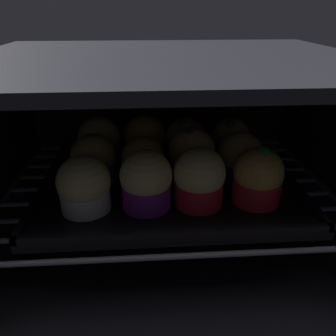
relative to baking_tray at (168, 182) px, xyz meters
The scene contains 15 objects.
oven_cavity 5.74cm from the baking_tray, 90.00° to the left, with size 59.00×47.00×37.00cm.
oven_rack 1.47cm from the baking_tray, 90.00° to the left, with size 54.80×42.00×0.80cm.
baking_tray is the anchor object (origin of this frame).
muffin_row0_col0 15.65cm from the baking_tray, 146.38° to the right, with size 7.70×7.70×8.26cm.
muffin_row0_col1 10.16cm from the baking_tray, 114.26° to the right, with size 7.58×7.58×8.83cm.
muffin_row0_col2 10.16cm from the baking_tray, 63.82° to the right, with size 7.61×7.61×8.93cm.
muffin_row0_col3 15.69cm from the baking_tray, 31.99° to the right, with size 7.38×7.38×9.11cm.
muffin_row1_col0 12.99cm from the baking_tray, behind, with size 7.38×7.38×8.29cm.
muffin_row1_col1 5.83cm from the baking_tray, behind, with size 7.14×7.14×7.97cm.
muffin_row1_col2 6.21cm from the baking_tray, ahead, with size 7.81×7.81×9.11cm.
muffin_row1_col3 12.86cm from the baking_tray, ahead, with size 7.57×7.57×8.31cm.
muffin_row2_col0 15.47cm from the baking_tray, 145.80° to the left, with size 7.70×7.70×8.78cm.
muffin_row2_col1 10.42cm from the baking_tray, 113.73° to the left, with size 7.78×7.78×8.84cm.
muffin_row2_col2 10.11cm from the baking_tray, 65.41° to the left, with size 7.76×7.76×8.24cm.
muffin_row2_col3 15.36cm from the baking_tray, 32.42° to the left, with size 7.14×7.14×8.16cm.
Camera 1 is at (-3.64, -30.96, 42.17)cm, focal length 36.67 mm.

